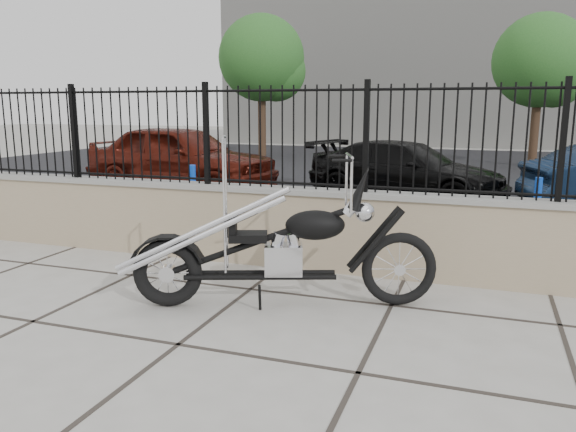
# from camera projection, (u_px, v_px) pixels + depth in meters

# --- Properties ---
(ground_plane) EXTENTS (90.00, 90.00, 0.00)m
(ground_plane) POSITION_uv_depth(u_px,v_px,m) (178.00, 345.00, 4.59)
(ground_plane) COLOR #99968E
(ground_plane) RESTS_ON ground
(parking_lot) EXTENTS (30.00, 30.00, 0.00)m
(parking_lot) POSITION_uv_depth(u_px,v_px,m) (401.00, 174.00, 16.16)
(parking_lot) COLOR black
(parking_lot) RESTS_ON ground
(retaining_wall) EXTENTS (14.00, 0.36, 0.96)m
(retaining_wall) POSITION_uv_depth(u_px,v_px,m) (282.00, 227.00, 6.81)
(retaining_wall) COLOR gray
(retaining_wall) RESTS_ON ground_plane
(iron_fence) EXTENTS (14.00, 0.08, 1.20)m
(iron_fence) POSITION_uv_depth(u_px,v_px,m) (282.00, 137.00, 6.61)
(iron_fence) COLOR black
(iron_fence) RESTS_ON retaining_wall
(background_building) EXTENTS (22.00, 6.00, 8.00)m
(background_building) POSITION_uv_depth(u_px,v_px,m) (445.00, 64.00, 28.34)
(background_building) COLOR beige
(background_building) RESTS_ON ground_plane
(chopper_motorcycle) EXTENTS (2.80, 1.42, 1.68)m
(chopper_motorcycle) POSITION_uv_depth(u_px,v_px,m) (278.00, 222.00, 5.33)
(chopper_motorcycle) COLOR black
(chopper_motorcycle) RESTS_ON ground_plane
(car_red) EXTENTS (4.67, 2.32, 1.53)m
(car_red) POSITION_uv_depth(u_px,v_px,m) (181.00, 158.00, 12.76)
(car_red) COLOR #46110A
(car_red) RESTS_ON parking_lot
(car_black) EXTENTS (4.48, 2.85, 1.21)m
(car_black) POSITION_uv_depth(u_px,v_px,m) (406.00, 171.00, 11.54)
(car_black) COLOR black
(car_black) RESTS_ON parking_lot
(bollard_a) EXTENTS (0.13, 0.13, 0.96)m
(bollard_a) POSITION_uv_depth(u_px,v_px,m) (193.00, 193.00, 9.40)
(bollard_a) COLOR #0A1BA3
(bollard_a) RESTS_ON ground_plane
(bollard_b) EXTENTS (0.14, 0.14, 0.90)m
(bollard_b) POSITION_uv_depth(u_px,v_px,m) (537.00, 208.00, 8.27)
(bollard_b) COLOR #0B45B1
(bollard_b) RESTS_ON ground_plane
(tree_left) EXTENTS (3.26, 3.26, 5.50)m
(tree_left) POSITION_uv_depth(u_px,v_px,m) (261.00, 54.00, 21.30)
(tree_left) COLOR #382619
(tree_left) RESTS_ON ground_plane
(tree_right) EXTENTS (2.92, 2.92, 4.92)m
(tree_right) POSITION_uv_depth(u_px,v_px,m) (541.00, 56.00, 17.56)
(tree_right) COLOR #382619
(tree_right) RESTS_ON ground_plane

